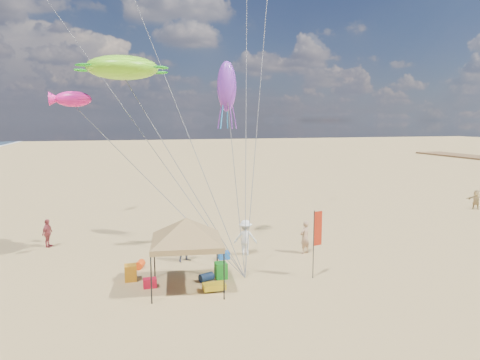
{
  "coord_description": "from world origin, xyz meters",
  "views": [
    {
      "loc": [
        -5.79,
        -16.84,
        6.84
      ],
      "look_at": [
        0.0,
        3.0,
        4.0
      ],
      "focal_mm": 32.51,
      "sensor_mm": 36.0,
      "label": 1
    }
  ],
  "objects_px": {
    "chair_yellow": "(131,273)",
    "person_near_c": "(245,238)",
    "person_far_c": "(476,200)",
    "beach_cart": "(214,286)",
    "person_near_b": "(186,245)",
    "chair_green": "(221,270)",
    "person_near_a": "(305,237)",
    "canopy_tent": "(186,220)",
    "cooler_blue": "(224,255)",
    "person_far_a": "(47,233)",
    "cooler_red": "(150,283)",
    "feather_flag": "(317,233)"
  },
  "relations": [
    {
      "from": "person_far_c",
      "to": "person_near_a",
      "type": "bearing_deg",
      "value": -112.58
    },
    {
      "from": "cooler_red",
      "to": "chair_yellow",
      "type": "relative_size",
      "value": 0.77
    },
    {
      "from": "cooler_blue",
      "to": "chair_green",
      "type": "bearing_deg",
      "value": -106.86
    },
    {
      "from": "beach_cart",
      "to": "person_near_b",
      "type": "xyz_separation_m",
      "value": [
        -0.46,
        4.07,
        0.63
      ]
    },
    {
      "from": "feather_flag",
      "to": "person_far_a",
      "type": "xyz_separation_m",
      "value": [
        -11.94,
        8.3,
        -1.24
      ]
    },
    {
      "from": "chair_green",
      "to": "person_near_a",
      "type": "xyz_separation_m",
      "value": [
        5.03,
        2.28,
        0.51
      ]
    },
    {
      "from": "chair_green",
      "to": "person_near_c",
      "type": "distance_m",
      "value": 3.55
    },
    {
      "from": "cooler_blue",
      "to": "person_near_c",
      "type": "xyz_separation_m",
      "value": [
        1.23,
        0.34,
        0.72
      ]
    },
    {
      "from": "feather_flag",
      "to": "person_near_a",
      "type": "distance_m",
      "value": 3.7
    },
    {
      "from": "person_near_c",
      "to": "person_far_a",
      "type": "bearing_deg",
      "value": -7.91
    },
    {
      "from": "canopy_tent",
      "to": "cooler_red",
      "type": "xyz_separation_m",
      "value": [
        -1.48,
        0.5,
        -2.65
      ]
    },
    {
      "from": "cooler_red",
      "to": "chair_green",
      "type": "height_order",
      "value": "chair_green"
    },
    {
      "from": "chair_green",
      "to": "person_near_c",
      "type": "relative_size",
      "value": 0.38
    },
    {
      "from": "cooler_blue",
      "to": "chair_yellow",
      "type": "xyz_separation_m",
      "value": [
        -4.57,
        -1.74,
        0.16
      ]
    },
    {
      "from": "person_far_c",
      "to": "person_far_a",
      "type": "bearing_deg",
      "value": -130.14
    },
    {
      "from": "feather_flag",
      "to": "chair_yellow",
      "type": "relative_size",
      "value": 4.31
    },
    {
      "from": "person_near_b",
      "to": "person_near_c",
      "type": "distance_m",
      "value": 3.07
    },
    {
      "from": "cooler_blue",
      "to": "person_near_b",
      "type": "height_order",
      "value": "person_near_b"
    },
    {
      "from": "person_near_a",
      "to": "person_far_a",
      "type": "bearing_deg",
      "value": -46.61
    },
    {
      "from": "chair_yellow",
      "to": "person_near_a",
      "type": "distance_m",
      "value": 8.97
    },
    {
      "from": "person_near_a",
      "to": "person_near_b",
      "type": "height_order",
      "value": "person_near_a"
    },
    {
      "from": "person_near_c",
      "to": "person_far_c",
      "type": "distance_m",
      "value": 21.42
    },
    {
      "from": "person_far_a",
      "to": "person_far_c",
      "type": "bearing_deg",
      "value": -64.9
    },
    {
      "from": "cooler_red",
      "to": "chair_green",
      "type": "bearing_deg",
      "value": 3.96
    },
    {
      "from": "canopy_tent",
      "to": "person_near_c",
      "type": "distance_m",
      "value": 5.43
    },
    {
      "from": "cooler_red",
      "to": "chair_green",
      "type": "distance_m",
      "value": 3.08
    },
    {
      "from": "person_far_a",
      "to": "feather_flag",
      "type": "bearing_deg",
      "value": -102.89
    },
    {
      "from": "beach_cart",
      "to": "person_far_a",
      "type": "relative_size",
      "value": 0.58
    },
    {
      "from": "cooler_blue",
      "to": "person_near_b",
      "type": "xyz_separation_m",
      "value": [
        -1.84,
        0.18,
        0.64
      ]
    },
    {
      "from": "person_near_c",
      "to": "person_far_c",
      "type": "relative_size",
      "value": 1.22
    },
    {
      "from": "chair_green",
      "to": "beach_cart",
      "type": "relative_size",
      "value": 0.78
    },
    {
      "from": "canopy_tent",
      "to": "person_far_c",
      "type": "height_order",
      "value": "canopy_tent"
    },
    {
      "from": "person_near_a",
      "to": "beach_cart",
      "type": "bearing_deg",
      "value": 6.97
    },
    {
      "from": "chair_yellow",
      "to": "person_near_b",
      "type": "height_order",
      "value": "person_near_b"
    },
    {
      "from": "feather_flag",
      "to": "person_far_c",
      "type": "distance_m",
      "value": 21.09
    },
    {
      "from": "person_far_a",
      "to": "canopy_tent",
      "type": "bearing_deg",
      "value": -119.48
    },
    {
      "from": "person_far_c",
      "to": "feather_flag",
      "type": "bearing_deg",
      "value": -104.98
    },
    {
      "from": "chair_yellow",
      "to": "person_near_c",
      "type": "height_order",
      "value": "person_near_c"
    },
    {
      "from": "cooler_red",
      "to": "person_near_c",
      "type": "distance_m",
      "value": 5.98
    },
    {
      "from": "chair_yellow",
      "to": "person_far_c",
      "type": "relative_size",
      "value": 0.47
    },
    {
      "from": "beach_cart",
      "to": "person_near_b",
      "type": "bearing_deg",
      "value": 96.43
    },
    {
      "from": "canopy_tent",
      "to": "person_near_b",
      "type": "distance_m",
      "value": 4.01
    },
    {
      "from": "cooler_blue",
      "to": "person_far_a",
      "type": "bearing_deg",
      "value": 151.76
    },
    {
      "from": "canopy_tent",
      "to": "cooler_blue",
      "type": "distance_m",
      "value": 4.82
    },
    {
      "from": "person_near_a",
      "to": "person_near_c",
      "type": "relative_size",
      "value": 0.94
    },
    {
      "from": "person_near_a",
      "to": "person_far_c",
      "type": "height_order",
      "value": "person_near_a"
    },
    {
      "from": "feather_flag",
      "to": "cooler_red",
      "type": "distance_m",
      "value": 7.37
    },
    {
      "from": "person_near_c",
      "to": "person_far_a",
      "type": "xyz_separation_m",
      "value": [
        -9.92,
        4.33,
        -0.13
      ]
    },
    {
      "from": "cooler_red",
      "to": "beach_cart",
      "type": "relative_size",
      "value": 0.6
    },
    {
      "from": "person_near_a",
      "to": "person_near_c",
      "type": "bearing_deg",
      "value": -36.97
    }
  ]
}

